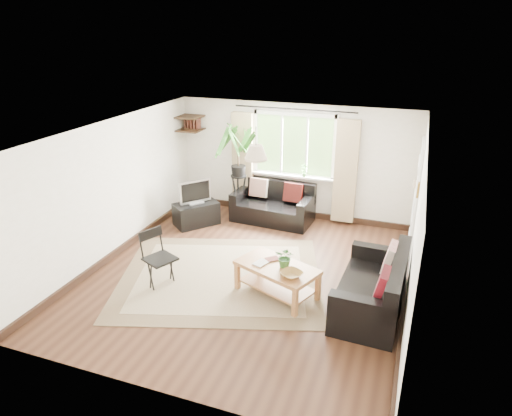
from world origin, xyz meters
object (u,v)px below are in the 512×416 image
(sofa_back, at_px, (273,204))
(palm_stand, at_px, (238,172))
(coffee_table, at_px, (277,280))
(sofa_right, at_px, (371,284))
(folding_chair, at_px, (160,260))
(tv_stand, at_px, (196,214))

(sofa_back, distance_m, palm_stand, 0.97)
(coffee_table, bearing_deg, sofa_back, 109.16)
(sofa_back, xyz_separation_m, sofa_right, (2.31, -2.57, 0.02))
(palm_stand, bearing_deg, folding_chair, -91.92)
(sofa_right, relative_size, coffee_table, 1.43)
(sofa_right, height_order, folding_chair, folding_chair)
(sofa_back, relative_size, palm_stand, 0.83)
(sofa_back, xyz_separation_m, tv_stand, (-1.42, -0.71, -0.15))
(sofa_right, height_order, coffee_table, sofa_right)
(coffee_table, bearing_deg, palm_stand, 122.17)
(palm_stand, bearing_deg, tv_stand, -131.74)
(sofa_back, relative_size, folding_chair, 1.80)
(sofa_right, xyz_separation_m, coffee_table, (-1.39, -0.10, -0.16))
(coffee_table, relative_size, folding_chair, 1.34)
(sofa_back, height_order, coffee_table, sofa_back)
(sofa_right, relative_size, folding_chair, 1.92)
(tv_stand, bearing_deg, palm_stand, -2.62)
(sofa_back, distance_m, tv_stand, 1.59)
(sofa_back, height_order, palm_stand, palm_stand)
(tv_stand, relative_size, folding_chair, 0.96)
(sofa_back, xyz_separation_m, palm_stand, (-0.77, 0.03, 0.60))
(coffee_table, height_order, palm_stand, palm_stand)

